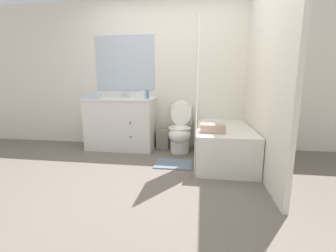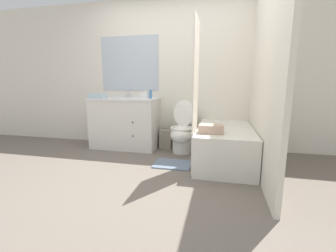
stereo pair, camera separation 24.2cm
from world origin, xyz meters
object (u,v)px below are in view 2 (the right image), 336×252
Objects in this scene: sink_faucet at (129,95)px; bath_towel_folded at (211,129)px; bath_mat at (173,164)px; vanity_cabinet at (125,122)px; wastebasket at (166,139)px; soap_dispenser at (151,94)px; toilet at (182,131)px; tissue_box at (145,95)px; hand_towel_folded at (97,96)px; bathtub at (224,145)px.

bath_towel_folded is at bearing -33.81° from sink_faucet.
vanity_cabinet is at bearing 145.17° from bath_mat.
wastebasket is (0.69, -0.08, -0.74)m from sink_faucet.
soap_dispenser is (-0.22, -0.15, 0.78)m from wastebasket.
toilet is 6.17× the size of tissue_box.
hand_towel_folded is (-0.74, -0.24, -0.01)m from tissue_box.
wastebasket is at bearing -6.42° from sink_faucet.
bath_towel_folded is 0.75m from bath_mat.
soap_dispenser reaches higher than wastebasket.
bathtub is at bearing -13.79° from vanity_cabinet.
soap_dispenser is at bearing 142.85° from bath_towel_folded.
soap_dispenser reaches higher than tissue_box.
vanity_cabinet is 3.74× the size of bath_towel_folded.
bath_mat is (-0.69, -0.27, -0.24)m from bathtub.
bath_towel_folded is at bearing -36.92° from tissue_box.
sink_faucet is at bearing 146.19° from bath_towel_folded.
toilet is at bearing -10.05° from tissue_box.
sink_faucet reaches higher than wastebasket.
tissue_box is at bearing -169.89° from wastebasket.
soap_dispenser is 0.67× the size of hand_towel_folded.
toilet is at bearing 5.13° from hand_towel_folded.
soap_dispenser is 1.25m from bath_mat.
sink_faucet is 1.01m from wastebasket.
tissue_box is 0.52× the size of hand_towel_folded.
soap_dispenser reaches higher than hand_towel_folded.
wastebasket is at bearing 109.64° from bath_mat.
hand_towel_folded reaches higher than wastebasket.
wastebasket is (-0.32, 0.18, -0.18)m from toilet.
bath_mat is at bearing -34.83° from vanity_cabinet.
wastebasket reaches higher than bath_mat.
tissue_box is 0.45× the size of bath_towel_folded.
vanity_cabinet is at bearing 24.89° from hand_towel_folded.
bathtub is 1.55m from tissue_box.
bath_mat is at bearing -158.26° from bathtub.
bathtub is 0.78m from bath_mat.
hand_towel_folded is at bearing 173.77° from bathtub.
hand_towel_folded is (-1.09, -0.31, 0.75)m from wastebasket.
tissue_box is at bearing -21.89° from sink_faucet.
bath_mat is (0.98, -0.68, -0.43)m from vanity_cabinet.
bathtub is (1.67, -0.41, -0.19)m from vanity_cabinet.
bathtub is 10.19× the size of tissue_box.
bath_mat is at bearing -92.80° from toilet.
bathtub reaches higher than bath_mat.
wastebasket is 0.83m from tissue_box.
toilet reaches higher than bath_mat.
bath_mat is (0.51, -0.66, -0.93)m from soap_dispenser.
sink_faucet is 0.38m from tissue_box.
tissue_box is at bearing 169.95° from toilet.
toilet is at bearing -29.44° from wastebasket.
sink_faucet is at bearing 165.72° from toilet.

